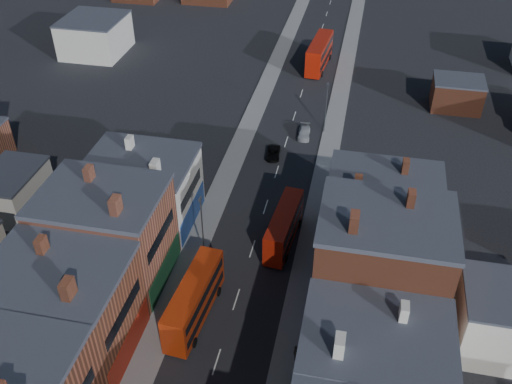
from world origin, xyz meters
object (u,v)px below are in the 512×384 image
at_px(bus_0, 194,299).
at_px(car_2, 273,153).
at_px(bus_2, 319,53).
at_px(ped_3, 296,353).
at_px(bus_1, 284,226).
at_px(car_3, 304,133).

height_order(bus_0, car_2, bus_0).
xyz_separation_m(bus_2, ped_3, (5.66, -65.38, -1.73)).
xyz_separation_m(bus_1, bus_2, (-1.75, 49.14, 0.46)).
distance_m(bus_1, car_3, 24.25).
distance_m(bus_0, car_3, 37.81).
xyz_separation_m(bus_0, bus_1, (6.81, 13.13, -0.20)).
bearing_deg(car_2, ped_3, -81.84).
relative_size(bus_2, car_3, 2.85).
bearing_deg(car_2, car_3, 55.34).
relative_size(bus_0, ped_3, 5.87).
bearing_deg(car_3, ped_3, -87.31).
bearing_deg(bus_2, bus_1, -83.11).
bearing_deg(bus_0, car_3, 85.77).
height_order(bus_2, ped_3, bus_2).
bearing_deg(bus_2, car_3, -83.30).
relative_size(bus_2, ped_3, 6.49).
distance_m(bus_0, bus_2, 62.47).
distance_m(car_2, ped_3, 34.99).
height_order(bus_2, car_2, bus_2).
distance_m(bus_0, bus_1, 14.79).
bearing_deg(bus_0, car_2, 90.45).
bearing_deg(car_3, bus_1, -91.94).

